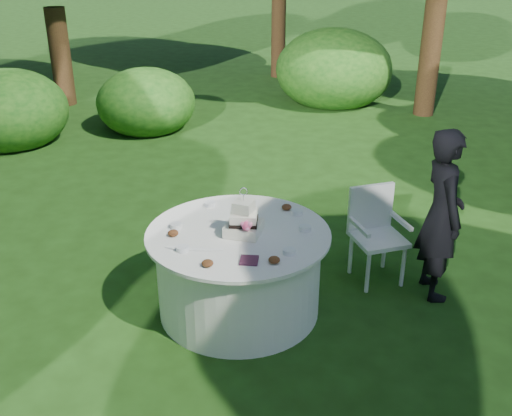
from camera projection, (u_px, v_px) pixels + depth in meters
The scene contains 9 objects.
ground at pixel (239, 309), 5.34m from camera, with size 80.00×80.00×0.00m, color #19370F.
napkins at pixel (249, 260), 4.57m from camera, with size 0.14×0.14×0.02m, color #4C2037.
feather_plume at pixel (194, 249), 4.75m from camera, with size 0.48×0.07×0.01m, color white.
guest at pixel (441, 215), 5.27m from camera, with size 0.58×0.38×1.58m, color black.
table at pixel (239, 271), 5.18m from camera, with size 1.56×1.56×0.77m.
cake at pixel (244, 222), 4.94m from camera, with size 0.33×0.33×0.42m.
chair at pixel (375, 227), 5.65m from camera, with size 0.59×0.59×0.91m.
votives at pixel (243, 227), 5.05m from camera, with size 1.20×0.95×0.04m.
petal_cups at pixel (236, 239), 4.85m from camera, with size 1.00×1.15×0.05m.
Camera 1 is at (0.56, -4.42, 3.08)m, focal length 42.00 mm.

